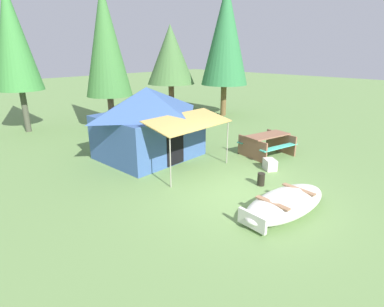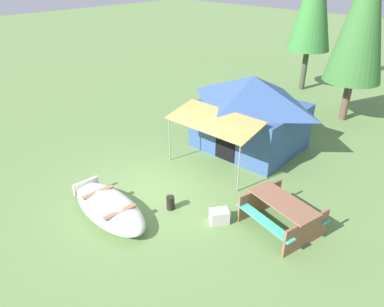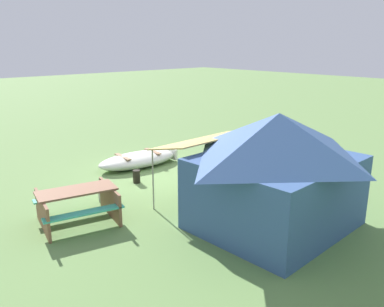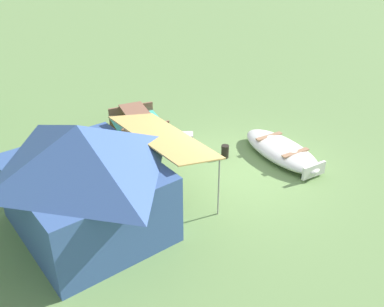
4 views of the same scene
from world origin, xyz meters
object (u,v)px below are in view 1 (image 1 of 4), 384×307
object	(u,v)px
fuel_can	(261,179)
pine_tree_back_left	(13,38)
pine_tree_back_right	(171,55)
pine_tree_side	(226,35)
pine_tree_far_center	(106,42)
canvas_cabin_tent	(148,122)
picnic_table	(267,142)
cooler_box	(270,164)
beached_rowboat	(285,203)

from	to	relation	value
fuel_can	pine_tree_back_left	world-z (taller)	pine_tree_back_left
pine_tree_back_right	pine_tree_side	distance (m)	3.79
pine_tree_back_right	pine_tree_side	xyz separation A→B (m)	(0.99, -3.49, 1.08)
pine_tree_back_right	pine_tree_far_center	size ratio (longest dim) A/B	0.79
canvas_cabin_tent	pine_tree_back_left	bearing A→B (deg)	104.34
canvas_cabin_tent	fuel_can	distance (m)	4.55
picnic_table	pine_tree_far_center	world-z (taller)	pine_tree_far_center
pine_tree_far_center	cooler_box	bearing A→B (deg)	-86.22
beached_rowboat	cooler_box	size ratio (longest dim) A/B	6.19
cooler_box	pine_tree_side	xyz separation A→B (m)	(5.82, 6.64, 4.34)
pine_tree_side	pine_tree_back_left	bearing A→B (deg)	155.75
picnic_table	fuel_can	xyz separation A→B (m)	(-2.49, -1.34, -0.30)
picnic_table	cooler_box	xyz separation A→B (m)	(-1.21, -0.87, -0.31)
cooler_box	pine_tree_back_right	world-z (taller)	pine_tree_back_right
beached_rowboat	pine_tree_side	xyz separation A→B (m)	(8.04, 8.36, 4.27)
pine_tree_far_center	canvas_cabin_tent	bearing A→B (deg)	-106.21
pine_tree_back_left	canvas_cabin_tent	bearing A→B (deg)	-75.66
canvas_cabin_tent	pine_tree_far_center	xyz separation A→B (m)	(1.36, 4.67, 2.79)
pine_tree_side	fuel_can	bearing A→B (deg)	-134.98
picnic_table	pine_tree_far_center	xyz separation A→B (m)	(-1.78, 7.69, 3.61)
beached_rowboat	pine_tree_side	world-z (taller)	pine_tree_side
cooler_box	canvas_cabin_tent	bearing A→B (deg)	116.29
picnic_table	pine_tree_back_left	distance (m)	11.83
canvas_cabin_tent	fuel_can	bearing A→B (deg)	-81.57
beached_rowboat	pine_tree_back_right	distance (m)	14.16
fuel_can	pine_tree_far_center	xyz separation A→B (m)	(0.71, 9.02, 3.91)
cooler_box	pine_tree_far_center	size ratio (longest dim) A/B	0.07
pine_tree_far_center	picnic_table	bearing A→B (deg)	-76.97
picnic_table	fuel_can	distance (m)	2.84
picnic_table	pine_tree_back_left	size ratio (longest dim) A/B	0.30
beached_rowboat	canvas_cabin_tent	bearing A→B (deg)	86.98
pine_tree_far_center	pine_tree_back_left	bearing A→B (deg)	142.97
cooler_box	pine_tree_back_right	bearing A→B (deg)	64.48
pine_tree_side	cooler_box	bearing A→B (deg)	-131.25
cooler_box	pine_tree_side	size ratio (longest dim) A/B	0.06
cooler_box	pine_tree_far_center	xyz separation A→B (m)	(-0.57, 8.56, 3.92)
picnic_table	pine_tree_far_center	size ratio (longest dim) A/B	0.30
beached_rowboat	pine_tree_back_left	distance (m)	13.37
picnic_table	cooler_box	size ratio (longest dim) A/B	4.27
pine_tree_back_right	canvas_cabin_tent	bearing A→B (deg)	-137.29
picnic_table	pine_tree_side	size ratio (longest dim) A/B	0.27
beached_rowboat	pine_tree_back_left	size ratio (longest dim) A/B	0.43
beached_rowboat	fuel_can	size ratio (longest dim) A/B	7.60
pine_tree_side	beached_rowboat	bearing A→B (deg)	-133.88
beached_rowboat	pine_tree_back_left	xyz separation A→B (m)	(-1.51, 12.67, 4.00)
beached_rowboat	pine_tree_side	distance (m)	12.36
pine_tree_back_left	pine_tree_side	world-z (taller)	pine_tree_side
canvas_cabin_tent	pine_tree_back_right	size ratio (longest dim) A/B	0.81
pine_tree_back_left	pine_tree_side	size ratio (longest dim) A/B	0.91
fuel_can	pine_tree_back_left	xyz separation A→B (m)	(-2.45, 11.41, 4.05)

